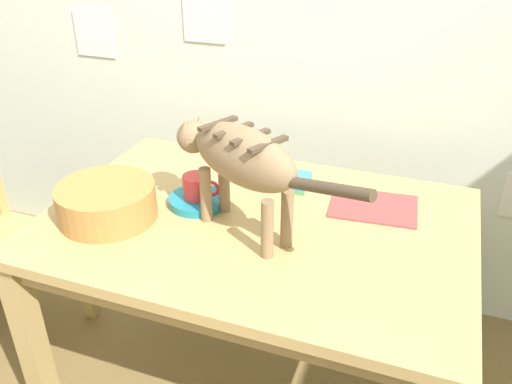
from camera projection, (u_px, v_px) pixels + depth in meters
wall_rear at (288, 6)px, 2.08m from camera, size 5.15×0.11×2.50m
dining_table at (256, 243)px, 1.70m from camera, size 1.33×0.91×0.74m
cat at (240, 158)px, 1.50m from camera, size 0.65×0.36×0.34m
saucer_bowl at (197, 201)px, 1.74m from camera, size 0.19×0.19×0.03m
coffee_mug at (197, 187)px, 1.72m from camera, size 0.13×0.09×0.08m
magazine at (374, 206)px, 1.73m from camera, size 0.29×0.23×0.01m
book_stack at (284, 180)px, 1.87m from camera, size 0.18×0.14×0.03m
wicker_basket at (107, 201)px, 1.65m from camera, size 0.31×0.31×0.11m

